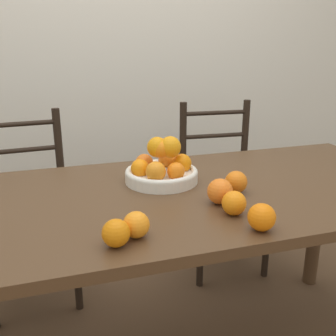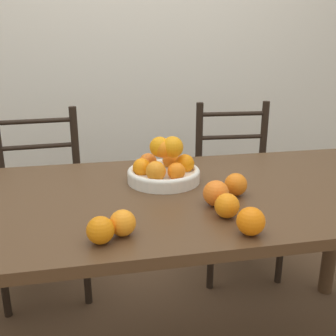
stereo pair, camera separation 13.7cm
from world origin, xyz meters
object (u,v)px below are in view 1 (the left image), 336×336
Objects in this scene: fruit_bowl at (162,168)px; orange_loose_4 at (116,233)px; orange_loose_3 at (136,225)px; orange_loose_5 at (236,182)px; orange_loose_1 at (262,217)px; chair_right at (221,188)px; orange_loose_0 at (234,203)px; chair_left at (27,211)px; orange_loose_2 at (220,191)px.

orange_loose_4 is at bearing -120.08° from fruit_bowl.
orange_loose_5 reaches higher than orange_loose_3.
chair_right is at bearing 70.17° from orange_loose_1.
fruit_bowl is 3.62× the size of orange_loose_0.
orange_loose_3 is at bearing 169.22° from orange_loose_1.
fruit_bowl is 3.49× the size of orange_loose_5.
orange_loose_4 is (-0.25, -0.43, -0.02)m from fruit_bowl.
orange_loose_3 is at bearing -115.42° from fruit_bowl.
orange_loose_1 is 1.15m from chair_right.
orange_loose_5 is at bearing -49.55° from chair_left.
orange_loose_0 is at bearing 9.38° from orange_loose_3.
orange_loose_2 is at bearing 92.85° from orange_loose_0.
orange_loose_1 is at bearing -81.67° from orange_loose_2.
orange_loose_1 is 1.01× the size of orange_loose_5.
orange_loose_2 is 1.08× the size of orange_loose_5.
orange_loose_4 is at bearing -151.82° from orange_loose_3.
chair_right is at bearing 66.51° from orange_loose_0.
orange_loose_5 is (0.09, 0.16, 0.00)m from orange_loose_0.
orange_loose_4 is (-0.40, 0.03, -0.00)m from orange_loose_1.
fruit_bowl is 0.49m from orange_loose_1.
orange_loose_4 is 0.95× the size of orange_loose_5.
orange_loose_3 is (-0.34, 0.06, -0.00)m from orange_loose_1.
fruit_bowl is 0.29× the size of chair_left.
orange_loose_3 and orange_loose_4 have the same top height.
chair_left is at bearing 105.27° from orange_loose_4.
orange_loose_2 is (-0.00, 0.09, 0.00)m from orange_loose_0.
orange_loose_1 is at bearing -102.77° from orange_loose_5.
orange_loose_1 is at bearing -4.63° from orange_loose_4.
orange_loose_2 is 0.34m from orange_loose_3.
fruit_bowl is 3.73× the size of orange_loose_3.
orange_loose_4 is 0.08× the size of chair_right.
orange_loose_2 is at bearing -142.72° from orange_loose_5.
chair_right is at bearing 53.70° from orange_loose_3.
orange_loose_3 is 1.07m from chair_left.
fruit_bowl is 0.44m from orange_loose_3.
orange_loose_1 is 0.08× the size of chair_right.
orange_loose_2 is 0.09× the size of chair_left.
fruit_bowl is 0.85m from chair_right.
orange_loose_4 is at bearing -151.99° from orange_loose_5.
orange_loose_4 is at bearing -167.33° from orange_loose_0.
chair_left is 1.00× the size of chair_right.
chair_left reaches higher than orange_loose_0.
orange_loose_5 is (0.46, 0.25, 0.00)m from orange_loose_4.
fruit_bowl is 0.28m from orange_loose_2.
orange_loose_2 reaches higher than orange_loose_1.
orange_loose_5 is at bearing -108.34° from chair_right.
chair_left is at bearing 127.85° from orange_loose_2.
orange_loose_1 is 0.34m from orange_loose_3.
chair_right is at bearing 47.50° from fruit_bowl.
orange_loose_0 is 0.96× the size of orange_loose_5.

